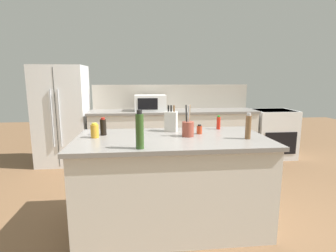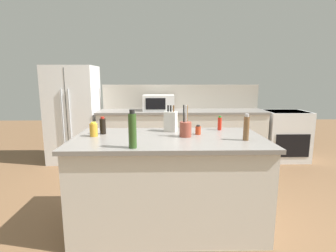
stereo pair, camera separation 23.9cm
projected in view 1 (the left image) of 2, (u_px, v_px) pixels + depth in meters
The scene contains 15 objects.
ground_plane at pixel (171, 223), 2.79m from camera, with size 14.00×14.00×0.00m, color brown.
back_counter_run at pixel (174, 135), 4.89m from camera, with size 3.04×0.66×0.94m.
wall_backsplash at pixel (172, 97), 5.07m from camera, with size 3.00×0.03×0.46m, color #B2A899.
kitchen_island at pixel (172, 181), 2.71m from camera, with size 1.91×1.00×0.94m.
refrigerator at pixel (63, 115), 4.66m from camera, with size 0.86×0.75×1.74m.
range_oven at pixel (272, 133), 5.09m from camera, with size 0.76×0.65×0.92m.
microwave at pixel (150, 103), 4.73m from camera, with size 0.56×0.39×0.28m.
knife_block at pixel (171, 121), 2.90m from camera, with size 0.16×0.14×0.29m.
utensil_crock at pixel (188, 128), 2.65m from camera, with size 0.12×0.12×0.32m.
honey_jar at pixel (95, 131), 2.59m from camera, with size 0.08×0.08×0.15m.
hot_sauce_bottle at pixel (219, 123), 3.02m from camera, with size 0.04×0.04×0.16m.
olive_oil_bottle at pixel (140, 131), 2.17m from camera, with size 0.07×0.07×0.33m.
spice_jar_paprika at pixel (199, 130), 2.77m from camera, with size 0.06×0.06×0.10m.
pepper_grinder at pixel (248, 127), 2.53m from camera, with size 0.05×0.05×0.25m.
soy_sauce_bottle at pixel (103, 127), 2.71m from camera, with size 0.06×0.06×0.18m.
Camera 1 is at (-0.31, -2.54, 1.52)m, focal length 28.00 mm.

